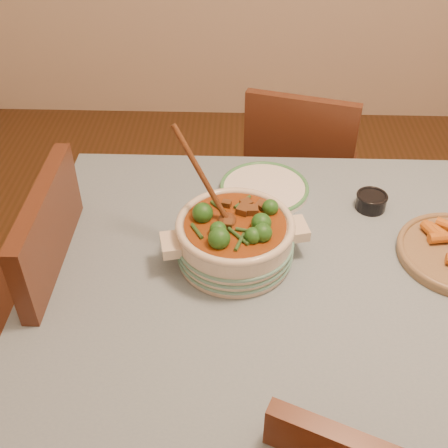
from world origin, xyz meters
name	(u,v)px	position (x,y,z in m)	size (l,w,h in m)	color
floor	(317,425)	(0.00, 0.00, 0.00)	(4.50, 4.50, 0.00)	#4A2E15
dining_table	(343,294)	(0.00, 0.00, 0.66)	(1.68, 1.08, 0.76)	brown
stew_casserole	(235,236)	(-0.30, 0.04, 0.83)	(0.39, 0.36, 0.37)	beige
white_plate	(264,188)	(-0.21, 0.34, 0.77)	(0.36, 0.36, 0.02)	white
condiment_bowl	(371,201)	(0.10, 0.27, 0.78)	(0.10, 0.10, 0.05)	black
chair_far	(300,172)	(-0.05, 0.83, 0.50)	(0.50, 0.50, 0.88)	#572C1A
chair_left	(29,309)	(-0.90, 0.01, 0.56)	(0.46, 0.46, 0.98)	#572C1A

